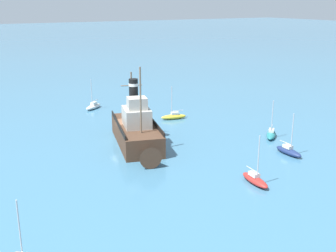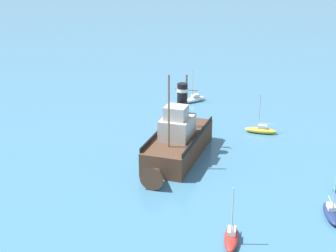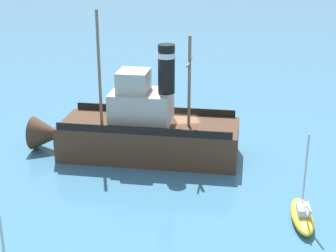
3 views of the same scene
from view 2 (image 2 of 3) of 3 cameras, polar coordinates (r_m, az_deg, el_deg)
The scene contains 6 objects.
ground_plane at distance 57.68m, azimuth 0.32°, elevation -2.44°, with size 600.00×600.00×0.00m, color teal.
old_tugboat at distance 54.36m, azimuth 0.99°, elevation -1.84°, with size 7.39×14.78×9.90m.
sailboat_red at distance 41.20m, azimuth 7.03°, elevation -12.12°, with size 1.49×3.89×4.90m.
sailboat_white at distance 73.37m, azimuth 2.92°, elevation 3.01°, with size 3.70×3.17×4.90m.
sailboat_yellow at distance 62.74m, azimuth 10.26°, elevation -0.41°, with size 3.94×1.85×4.90m.
sailboat_navy at distance 46.19m, azimuth 17.62°, elevation -9.14°, with size 1.18×3.82×4.90m.
Camera 2 is at (-2.88, 52.98, 22.62)m, focal length 55.00 mm.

